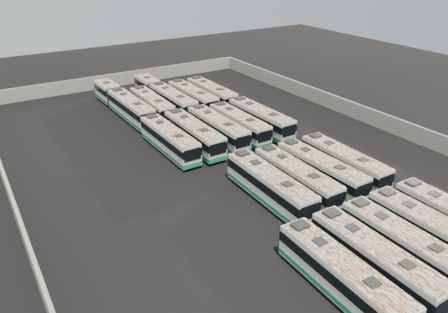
% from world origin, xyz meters
% --- Properties ---
extents(ground, '(140.00, 140.00, 0.00)m').
position_xyz_m(ground, '(0.00, 0.00, 0.00)').
color(ground, black).
rests_on(ground, ground).
extents(perimeter_wall, '(45.20, 73.20, 2.20)m').
position_xyz_m(perimeter_wall, '(0.00, 0.00, 1.10)').
color(perimeter_wall, gray).
rests_on(perimeter_wall, ground).
extents(bus_front_far_left, '(2.64, 11.21, 3.14)m').
position_xyz_m(bus_front_far_left, '(-4.70, -20.38, 1.61)').
color(bus_front_far_left, silver).
rests_on(bus_front_far_left, ground).
extents(bus_front_left, '(2.50, 11.19, 3.14)m').
position_xyz_m(bus_front_left, '(-1.43, -20.42, 1.61)').
color(bus_front_left, silver).
rests_on(bus_front_left, ground).
extents(bus_front_center, '(2.38, 10.95, 3.08)m').
position_xyz_m(bus_front_center, '(1.82, -20.37, 1.57)').
color(bus_front_center, silver).
rests_on(bus_front_center, ground).
extents(bus_front_right, '(2.39, 11.18, 3.15)m').
position_xyz_m(bus_front_right, '(4.99, -20.55, 1.61)').
color(bus_front_right, silver).
rests_on(bus_front_right, ground).
extents(bus_midfront_left, '(2.64, 11.44, 3.21)m').
position_xyz_m(bus_midfront_left, '(-1.36, -7.86, 1.64)').
color(bus_midfront_left, silver).
rests_on(bus_midfront_left, ground).
extents(bus_midfront_center, '(2.47, 10.96, 3.08)m').
position_xyz_m(bus_midfront_center, '(1.85, -7.87, 1.57)').
color(bus_midfront_center, silver).
rests_on(bus_midfront_center, ground).
extents(bus_midfront_right, '(2.58, 11.04, 3.10)m').
position_xyz_m(bus_midfront_right, '(5.02, -7.91, 1.58)').
color(bus_midfront_right, silver).
rests_on(bus_midfront_right, ground).
extents(bus_midfront_far_right, '(2.42, 10.95, 3.08)m').
position_xyz_m(bus_midfront_far_right, '(8.28, -7.91, 1.57)').
color(bus_midfront_far_right, silver).
rests_on(bus_midfront_far_right, ground).
extents(bus_midback_far_left, '(2.55, 11.20, 3.14)m').
position_xyz_m(bus_midback_far_left, '(-4.67, 7.02, 1.61)').
color(bus_midback_far_left, silver).
rests_on(bus_midback_far_left, ground).
extents(bus_midback_left, '(2.47, 11.42, 3.21)m').
position_xyz_m(bus_midback_left, '(-1.49, 6.92, 1.64)').
color(bus_midback_left, silver).
rests_on(bus_midback_left, ground).
extents(bus_midback_center, '(2.43, 11.25, 3.17)m').
position_xyz_m(bus_midback_center, '(1.87, 7.02, 1.62)').
color(bus_midback_center, silver).
rests_on(bus_midback_center, ground).
extents(bus_midback_right, '(2.33, 10.90, 3.07)m').
position_xyz_m(bus_midback_right, '(5.02, 6.92, 1.57)').
color(bus_midback_right, silver).
rests_on(bus_midback_right, ground).
extents(bus_midback_far_right, '(2.62, 11.44, 3.21)m').
position_xyz_m(bus_midback_far_right, '(8.31, 6.83, 1.64)').
color(bus_midback_far_right, silver).
rests_on(bus_midback_far_right, ground).
extents(bus_back_far_left, '(2.84, 17.83, 3.22)m').
position_xyz_m(bus_back_far_left, '(-4.64, 22.62, 1.65)').
color(bus_back_far_left, silver).
rests_on(bus_back_far_left, ground).
extents(bus_back_left, '(2.52, 11.08, 3.11)m').
position_xyz_m(bus_back_left, '(-1.48, 19.44, 1.59)').
color(bus_back_left, silver).
rests_on(bus_back_left, ground).
extents(bus_back_center, '(2.49, 17.47, 3.17)m').
position_xyz_m(bus_back_center, '(1.76, 22.40, 1.62)').
color(bus_back_center, silver).
rests_on(bus_back_center, ground).
extents(bus_back_right, '(2.57, 11.33, 3.18)m').
position_xyz_m(bus_back_right, '(4.98, 19.31, 1.63)').
color(bus_back_right, silver).
rests_on(bus_back_right, ground).
extents(bus_back_far_right, '(2.44, 11.31, 3.18)m').
position_xyz_m(bus_back_far_right, '(8.23, 19.35, 1.63)').
color(bus_back_far_right, silver).
rests_on(bus_back_far_right, ground).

